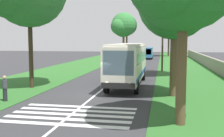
% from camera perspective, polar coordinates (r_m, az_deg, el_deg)
% --- Properties ---
extents(ground, '(160.00, 160.00, 0.00)m').
position_cam_1_polar(ground, '(20.73, -3.26, -5.36)').
color(ground, '#333335').
extents(grass_verge_left, '(120.00, 8.00, 0.04)m').
position_cam_1_polar(grass_verge_left, '(37.33, -10.07, -0.43)').
color(grass_verge_left, '#2D6628').
rests_on(grass_verge_left, ground).
extents(grass_verge_right, '(120.00, 8.00, 0.04)m').
position_cam_1_polar(grass_verge_right, '(35.15, 15.86, -0.94)').
color(grass_verge_right, '#2D6628').
rests_on(grass_verge_right, ground).
extents(centre_line, '(110.00, 0.16, 0.01)m').
position_cam_1_polar(centre_line, '(35.32, 2.49, -0.72)').
color(centre_line, silver).
rests_on(centre_line, ground).
extents(coach_bus, '(11.16, 2.62, 3.73)m').
position_cam_1_polar(coach_bus, '(24.60, 3.32, 1.45)').
color(coach_bus, silver).
rests_on(coach_bus, ground).
extents(zebra_crossing, '(4.05, 6.80, 0.01)m').
position_cam_1_polar(zebra_crossing, '(15.35, -8.40, -9.38)').
color(zebra_crossing, silver).
rests_on(zebra_crossing, ground).
extents(trailing_car_0, '(4.30, 1.78, 1.43)m').
position_cam_1_polar(trailing_car_0, '(44.73, 1.97, 1.50)').
color(trailing_car_0, navy).
rests_on(trailing_car_0, ground).
extents(trailing_car_1, '(4.30, 1.78, 1.43)m').
position_cam_1_polar(trailing_car_1, '(50.74, 2.58, 2.01)').
color(trailing_car_1, navy).
rests_on(trailing_car_1, ground).
extents(trailing_minibus_0, '(6.00, 2.14, 2.53)m').
position_cam_1_polar(trailing_minibus_0, '(60.98, 7.41, 3.43)').
color(trailing_minibus_0, teal).
rests_on(trailing_minibus_0, ground).
extents(roadside_tree_left_1, '(7.18, 5.97, 11.42)m').
position_cam_1_polar(roadside_tree_left_1, '(81.35, 2.99, 8.80)').
color(roadside_tree_left_1, brown).
rests_on(roadside_tree_left_1, grass_verge_left).
extents(roadside_tree_left_3, '(7.65, 6.29, 11.17)m').
position_cam_1_polar(roadside_tree_left_3, '(71.96, 2.27, 8.86)').
color(roadside_tree_left_3, brown).
rests_on(roadside_tree_left_3, grass_verge_left).
extents(roadside_tree_right_1, '(6.05, 5.20, 9.23)m').
position_cam_1_polar(roadside_tree_right_1, '(20.28, 12.52, 12.78)').
color(roadside_tree_right_1, brown).
rests_on(roadside_tree_right_1, grass_verge_right).
extents(roadside_tree_right_2, '(6.28, 5.22, 10.97)m').
position_cam_1_polar(roadside_tree_right_2, '(71.99, 11.64, 9.04)').
color(roadside_tree_right_2, '#3D2D1E').
rests_on(roadside_tree_right_2, grass_verge_right).
extents(roadside_tree_right_3, '(6.55, 5.79, 10.45)m').
position_cam_1_polar(roadside_tree_right_3, '(31.95, 12.53, 11.83)').
color(roadside_tree_right_3, brown).
rests_on(roadside_tree_right_3, grass_verge_right).
extents(utility_pole, '(0.24, 1.40, 8.76)m').
position_cam_1_polar(utility_pole, '(36.30, 10.43, 6.58)').
color(utility_pole, '#473828').
rests_on(utility_pole, grass_verge_right).
extents(roadside_wall, '(70.00, 0.40, 1.58)m').
position_cam_1_polar(roadside_wall, '(40.45, 20.02, 0.94)').
color(roadside_wall, gray).
rests_on(roadside_wall, grass_verge_right).
extents(pedestrian, '(0.34, 0.34, 1.69)m').
position_cam_1_polar(pedestrian, '(19.41, -21.29, -3.79)').
color(pedestrian, '#26262D').
rests_on(pedestrian, grass_verge_left).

